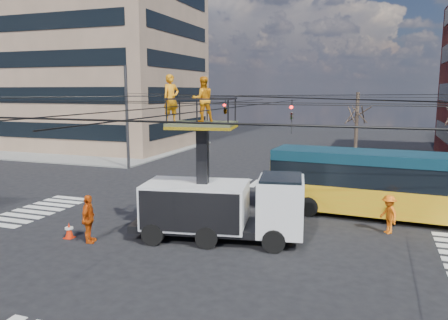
% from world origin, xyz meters
% --- Properties ---
extents(ground, '(120.00, 120.00, 0.00)m').
position_xyz_m(ground, '(0.00, 0.00, 0.00)').
color(ground, black).
rests_on(ground, ground).
extents(sidewalk_nw, '(18.00, 18.00, 0.12)m').
position_xyz_m(sidewalk_nw, '(-21.00, 21.00, 0.06)').
color(sidewalk_nw, slate).
rests_on(sidewalk_nw, ground).
extents(crosswalks, '(22.40, 22.40, 0.02)m').
position_xyz_m(crosswalks, '(0.00, 0.00, 0.01)').
color(crosswalks, silver).
rests_on(crosswalks, ground).
extents(building_tower, '(18.06, 16.06, 30.00)m').
position_xyz_m(building_tower, '(-21.98, 23.98, 15.00)').
color(building_tower, '#846B54').
rests_on(building_tower, ground).
extents(overhead_network, '(24.24, 24.24, 8.00)m').
position_xyz_m(overhead_network, '(-0.07, 0.40, 4.29)').
color(overhead_network, '#2D2D30').
rests_on(overhead_network, ground).
extents(tree_a, '(2.00, 2.00, 6.00)m').
position_xyz_m(tree_a, '(5.00, 13.50, 4.63)').
color(tree_a, '#382B21').
rests_on(tree_a, ground).
extents(utility_truck, '(7.29, 3.57, 6.75)m').
position_xyz_m(utility_truck, '(0.45, -1.04, 2.14)').
color(utility_truck, black).
rests_on(utility_truck, ground).
extents(city_bus, '(13.21, 3.43, 3.20)m').
position_xyz_m(city_bus, '(7.95, 4.39, 1.73)').
color(city_bus, orange).
rests_on(city_bus, ground).
extents(traffic_cone, '(0.36, 0.36, 0.67)m').
position_xyz_m(traffic_cone, '(-5.64, -3.04, 0.34)').
color(traffic_cone, red).
rests_on(traffic_cone, ground).
extents(worker_ground, '(0.78, 1.25, 1.98)m').
position_xyz_m(worker_ground, '(-4.51, -3.21, 0.99)').
color(worker_ground, '#D24F0D').
rests_on(worker_ground, ground).
extents(flagger, '(1.10, 1.26, 1.69)m').
position_xyz_m(flagger, '(6.98, 2.06, 0.84)').
color(flagger, orange).
rests_on(flagger, ground).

